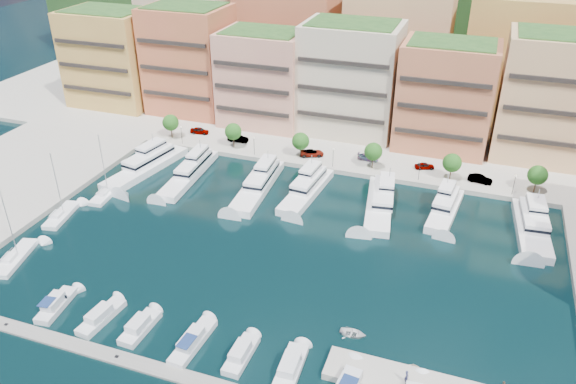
% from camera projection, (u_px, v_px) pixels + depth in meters
% --- Properties ---
extents(ground, '(400.00, 400.00, 0.00)m').
position_uv_depth(ground, '(283.00, 250.00, 93.99)').
color(ground, black).
rests_on(ground, ground).
extents(north_quay, '(220.00, 64.00, 2.00)m').
position_uv_depth(north_quay, '(364.00, 120.00, 145.06)').
color(north_quay, '#9E998E').
rests_on(north_quay, ground).
extents(hillside, '(240.00, 40.00, 58.00)m').
position_uv_depth(hillside, '(396.00, 69.00, 184.59)').
color(hillside, '#183616').
rests_on(hillside, ground).
extents(south_pontoon, '(72.00, 2.20, 0.35)m').
position_uv_depth(south_pontoon, '(179.00, 376.00, 70.16)').
color(south_pontoon, gray).
rests_on(south_pontoon, ground).
extents(apartment_0, '(22.00, 16.50, 24.80)m').
position_uv_depth(apartment_0, '(112.00, 58.00, 147.89)').
color(apartment_0, gold).
rests_on(apartment_0, north_quay).
extents(apartment_1, '(20.00, 16.50, 26.80)m').
position_uv_depth(apartment_1, '(190.00, 60.00, 142.65)').
color(apartment_1, '#CE6044').
rests_on(apartment_1, north_quay).
extents(apartment_2, '(20.00, 15.50, 22.80)m').
position_uv_depth(apartment_2, '(264.00, 78.00, 135.86)').
color(apartment_2, '#E19E7E').
rests_on(apartment_2, north_quay).
extents(apartment_3, '(22.00, 16.50, 25.80)m').
position_uv_depth(apartment_3, '(350.00, 79.00, 130.67)').
color(apartment_3, beige).
rests_on(apartment_3, north_quay).
extents(apartment_4, '(20.00, 15.50, 23.80)m').
position_uv_depth(apartment_4, '(445.00, 96.00, 123.11)').
color(apartment_4, '#C8734B').
rests_on(apartment_4, north_quay).
extents(apartment_5, '(22.00, 16.50, 26.80)m').
position_uv_depth(apartment_5, '(555.00, 98.00, 117.63)').
color(apartment_5, tan).
rests_on(apartment_5, north_quay).
extents(backblock_0, '(26.00, 18.00, 30.00)m').
position_uv_depth(backblock_0, '(192.00, 30.00, 163.15)').
color(backblock_0, beige).
rests_on(backblock_0, north_quay).
extents(backblock_1, '(26.00, 18.00, 30.00)m').
position_uv_depth(backblock_1, '(289.00, 39.00, 154.42)').
color(backblock_1, '#C8734B').
rests_on(backblock_1, north_quay).
extents(backblock_2, '(26.00, 18.00, 30.00)m').
position_uv_depth(backblock_2, '(397.00, 48.00, 145.70)').
color(backblock_2, tan).
rests_on(backblock_2, north_quay).
extents(backblock_3, '(26.00, 18.00, 30.00)m').
position_uv_depth(backblock_3, '(520.00, 59.00, 136.97)').
color(backblock_3, gold).
rests_on(backblock_3, north_quay).
extents(tree_0, '(3.80, 3.80, 5.65)m').
position_uv_depth(tree_0, '(171.00, 123.00, 130.91)').
color(tree_0, '#473323').
rests_on(tree_0, north_quay).
extents(tree_1, '(3.80, 3.80, 5.65)m').
position_uv_depth(tree_1, '(233.00, 132.00, 126.26)').
color(tree_1, '#473323').
rests_on(tree_1, north_quay).
extents(tree_2, '(3.80, 3.80, 5.65)m').
position_uv_depth(tree_2, '(301.00, 141.00, 121.60)').
color(tree_2, '#473323').
rests_on(tree_2, north_quay).
extents(tree_3, '(3.80, 3.80, 5.65)m').
position_uv_depth(tree_3, '(373.00, 152.00, 116.95)').
color(tree_3, '#473323').
rests_on(tree_3, north_quay).
extents(tree_4, '(3.80, 3.80, 5.65)m').
position_uv_depth(tree_4, '(452.00, 163.00, 112.29)').
color(tree_4, '#473323').
rests_on(tree_4, north_quay).
extents(tree_5, '(3.80, 3.80, 5.65)m').
position_uv_depth(tree_5, '(538.00, 175.00, 107.64)').
color(tree_5, '#473323').
rests_on(tree_5, north_quay).
extents(lamppost_0, '(0.30, 0.30, 4.20)m').
position_uv_depth(lamppost_0, '(181.00, 132.00, 128.30)').
color(lamppost_0, black).
rests_on(lamppost_0, north_quay).
extents(lamppost_1, '(0.30, 0.30, 4.20)m').
position_uv_depth(lamppost_1, '(254.00, 143.00, 123.06)').
color(lamppost_1, black).
rests_on(lamppost_1, north_quay).
extents(lamppost_2, '(0.30, 0.30, 4.20)m').
position_uv_depth(lamppost_2, '(333.00, 155.00, 117.83)').
color(lamppost_2, black).
rests_on(lamppost_2, north_quay).
extents(lamppost_3, '(0.30, 0.30, 4.20)m').
position_uv_depth(lamppost_3, '(420.00, 167.00, 112.59)').
color(lamppost_3, black).
rests_on(lamppost_3, north_quay).
extents(lamppost_4, '(0.30, 0.30, 4.20)m').
position_uv_depth(lamppost_4, '(515.00, 181.00, 107.35)').
color(lamppost_4, black).
rests_on(lamppost_4, north_quay).
extents(yacht_0, '(8.65, 22.96, 7.30)m').
position_uv_depth(yacht_0, '(148.00, 164.00, 119.71)').
color(yacht_0, white).
rests_on(yacht_0, ground).
extents(yacht_1, '(5.35, 22.01, 7.30)m').
position_uv_depth(yacht_1, '(191.00, 171.00, 117.02)').
color(yacht_1, white).
rests_on(yacht_1, ground).
extents(yacht_2, '(5.91, 22.22, 7.30)m').
position_uv_depth(yacht_2, '(259.00, 183.00, 112.46)').
color(yacht_2, white).
rests_on(yacht_2, ground).
extents(yacht_3, '(6.03, 19.53, 7.30)m').
position_uv_depth(yacht_3, '(308.00, 188.00, 110.65)').
color(yacht_3, white).
rests_on(yacht_3, ground).
extents(yacht_4, '(7.59, 20.87, 7.30)m').
position_uv_depth(yacht_4, '(380.00, 202.00, 105.97)').
color(yacht_4, white).
rests_on(yacht_4, ground).
extents(yacht_5, '(5.75, 16.53, 7.30)m').
position_uv_depth(yacht_5, '(445.00, 207.00, 104.10)').
color(yacht_5, white).
rests_on(yacht_5, ground).
extents(yacht_6, '(6.63, 19.28, 7.30)m').
position_uv_depth(yacht_6, '(532.00, 225.00, 98.71)').
color(yacht_6, white).
rests_on(yacht_6, ground).
extents(cruiser_1, '(3.30, 7.93, 2.66)m').
position_uv_depth(cruiser_1, '(56.00, 305.00, 81.01)').
color(cruiser_1, silver).
rests_on(cruiser_1, ground).
extents(cruiser_2, '(3.19, 8.19, 2.55)m').
position_uv_depth(cruiser_2, '(101.00, 317.00, 78.79)').
color(cruiser_2, silver).
rests_on(cruiser_2, ground).
extents(cruiser_3, '(2.78, 7.20, 2.55)m').
position_uv_depth(cruiser_3, '(140.00, 328.00, 76.97)').
color(cruiser_3, silver).
rests_on(cruiser_3, ground).
extents(cruiser_4, '(2.89, 9.30, 2.66)m').
position_uv_depth(cruiser_4, '(193.00, 342.00, 74.55)').
color(cruiser_4, silver).
rests_on(cruiser_4, ground).
extents(cruiser_5, '(2.51, 7.26, 2.55)m').
position_uv_depth(cruiser_5, '(241.00, 355.00, 72.56)').
color(cruiser_5, silver).
rests_on(cruiser_5, ground).
extents(cruiser_6, '(3.03, 8.09, 2.55)m').
position_uv_depth(cruiser_6, '(290.00, 368.00, 70.59)').
color(cruiser_6, silver).
rests_on(cruiser_6, ground).
extents(cruiser_7, '(3.53, 7.31, 2.66)m').
position_uv_depth(cruiser_7, '(349.00, 384.00, 68.35)').
color(cruiser_7, silver).
rests_on(cruiser_7, ground).
extents(sailboat_0, '(5.23, 10.67, 13.20)m').
position_uv_depth(sailboat_0, '(15.00, 259.00, 91.42)').
color(sailboat_0, white).
rests_on(sailboat_0, ground).
extents(sailboat_2, '(3.63, 9.47, 13.20)m').
position_uv_depth(sailboat_2, '(106.00, 194.00, 110.19)').
color(sailboat_2, white).
rests_on(sailboat_2, ground).
extents(sailboat_1, '(4.51, 9.70, 13.20)m').
position_uv_depth(sailboat_1, '(62.00, 216.00, 103.09)').
color(sailboat_1, white).
rests_on(sailboat_1, ground).
extents(tender_1, '(1.57, 1.36, 0.81)m').
position_uv_depth(tender_1, '(414.00, 366.00, 71.05)').
color(tender_1, beige).
rests_on(tender_1, ground).
extents(tender_0, '(3.63, 2.61, 0.75)m').
position_uv_depth(tender_0, '(353.00, 333.00, 76.27)').
color(tender_0, silver).
rests_on(tender_0, ground).
extents(car_0, '(4.68, 2.35, 1.53)m').
position_uv_depth(car_0, '(200.00, 131.00, 134.36)').
color(car_0, gray).
rests_on(car_0, north_quay).
extents(car_1, '(4.90, 1.98, 1.58)m').
position_uv_depth(car_1, '(238.00, 138.00, 130.24)').
color(car_1, gray).
rests_on(car_1, north_quay).
extents(car_2, '(5.69, 4.12, 1.44)m').
position_uv_depth(car_2, '(312.00, 153.00, 123.50)').
color(car_2, gray).
rests_on(car_2, north_quay).
extents(car_3, '(4.63, 2.00, 1.33)m').
position_uv_depth(car_3, '(368.00, 157.00, 121.69)').
color(car_3, gray).
rests_on(car_3, north_quay).
extents(car_4, '(4.39, 3.00, 1.39)m').
position_uv_depth(car_4, '(425.00, 166.00, 117.99)').
color(car_4, gray).
rests_on(car_4, north_quay).
extents(car_5, '(4.93, 2.38, 1.56)m').
position_uv_depth(car_5, '(480.00, 179.00, 112.61)').
color(car_5, gray).
rests_on(car_5, north_quay).
extents(person_0, '(0.58, 0.77, 1.93)m').
position_uv_depth(person_0, '(407.00, 377.00, 67.52)').
color(person_0, '#242649').
rests_on(person_0, finger_pier).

